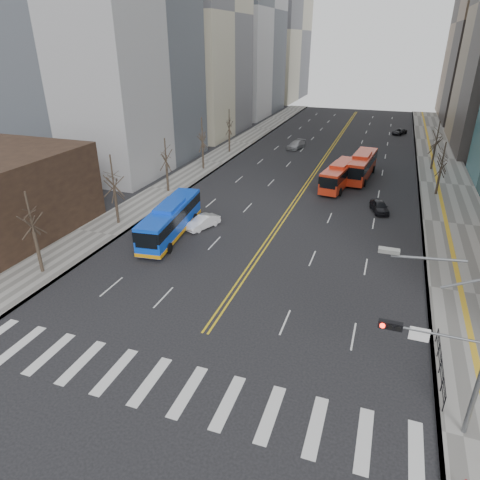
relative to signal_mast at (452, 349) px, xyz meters
The scene contains 15 objects.
ground 14.73m from the signal_mast, behind, with size 220.00×220.00×0.00m, color black.
sidewalk_right 43.43m from the signal_mast, 85.04° to the left, with size 7.00×130.00×0.15m, color slate.
sidewalk_left 52.80m from the signal_mast, 125.14° to the left, with size 5.00×130.00×0.15m, color slate.
crosswalk 14.73m from the signal_mast, behind, with size 26.70×4.00×0.01m.
centerline 54.98m from the signal_mast, 104.56° to the left, with size 0.55×100.00×0.01m.
signal_mast is the anchor object (origin of this frame).
pedestrian_railing 5.71m from the signal_mast, 82.40° to the left, with size 0.06×6.06×1.02m.
street_trees 38.71m from the signal_mast, 122.76° to the left, with size 35.20×47.20×7.60m.
blue_bus 28.40m from the signal_mast, 144.97° to the left, with size 3.73×11.63×3.34m.
red_bus_near 38.40m from the signal_mast, 104.62° to the left, with size 3.78×10.35×3.24m.
red_bus_far 42.81m from the signal_mast, 99.91° to the left, with size 3.60×11.23×3.51m.
car_white 28.56m from the signal_mast, 137.89° to the left, with size 1.38×3.95×1.30m, color white.
car_dark_mid 30.24m from the signal_mast, 97.92° to the left, with size 1.53×3.81×1.30m, color black.
car_silver 60.04m from the signal_mast, 109.16° to the left, with size 1.93×4.74×1.37m, color #A1A1A6.
car_dark_far 75.76m from the signal_mast, 91.99° to the left, with size 1.82×3.95×1.10m, color black.
Camera 1 is at (9.80, -15.79, 17.64)m, focal length 32.00 mm.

